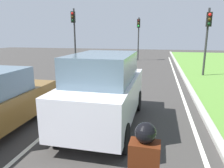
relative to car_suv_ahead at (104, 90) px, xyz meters
The scene contains 9 objects.
ground_plane 5.51m from the car_suv_ahead, 98.92° to the left, with size 60.00×60.00×0.00m, color #383533.
lane_line_center 5.65m from the car_suv_ahead, 106.10° to the left, with size 0.12×32.00×0.01m, color silver.
lane_line_right_edge 6.10m from the car_suv_ahead, 62.52° to the left, with size 0.12×32.00×0.01m, color silver.
curb_right 6.34m from the car_suv_ahead, 58.44° to the left, with size 0.24×48.00×0.12m, color #9E9B93.
car_suv_ahead is the anchor object (origin of this frame).
rider_person 3.87m from the car_suv_ahead, 67.34° to the right, with size 0.51×0.41×1.16m.
traffic_light_near_right 10.47m from the car_suv_ahead, 63.37° to the left, with size 0.32×0.50×4.50m.
traffic_light_overhead_left 12.81m from the car_suv_ahead, 116.56° to the left, with size 0.32×0.50×4.96m.
traffic_light_far_median 17.53m from the car_suv_ahead, 92.47° to the left, with size 0.32×0.50×4.58m.
Camera 1 is at (2.45, 2.59, 2.84)m, focal length 33.76 mm.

